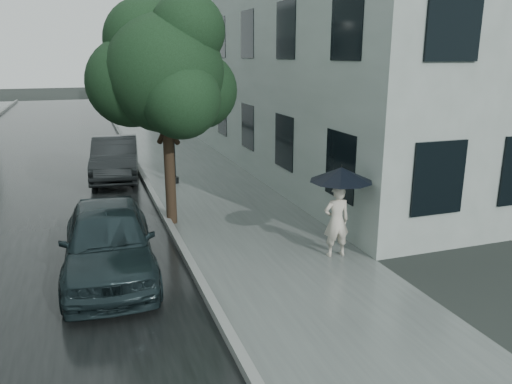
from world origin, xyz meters
name	(u,v)px	position (x,y,z in m)	size (l,w,h in m)	color
ground	(319,312)	(0.00, 0.00, 0.00)	(120.00, 120.00, 0.00)	black
sidewalk	(185,162)	(0.25, 12.00, 0.00)	(3.50, 60.00, 0.01)	slate
kerb_near	(136,164)	(-1.57, 12.00, 0.07)	(0.15, 60.00, 0.15)	slate
asphalt_road	(34,173)	(-5.08, 12.00, 0.00)	(6.85, 60.00, 0.00)	black
building_near	(252,44)	(5.47, 19.50, 4.50)	(7.02, 36.00, 9.00)	#96A39F
pedestrian	(336,221)	(1.34, 2.00, 0.75)	(0.54, 0.35, 1.48)	beige
umbrella	(341,174)	(1.38, 1.97, 1.72)	(1.38, 1.38, 0.97)	black
street_tree	(164,72)	(-1.45, 5.26, 3.60)	(3.50, 3.18, 5.31)	#332619
lamp_post	(166,92)	(-0.85, 8.95, 2.88)	(0.82, 0.48, 5.02)	black
car_near	(108,240)	(-3.05, 2.55, 0.69)	(1.61, 4.01, 1.37)	black
car_far	(115,158)	(-2.39, 10.38, 0.67)	(1.41, 4.05, 1.33)	#26292B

